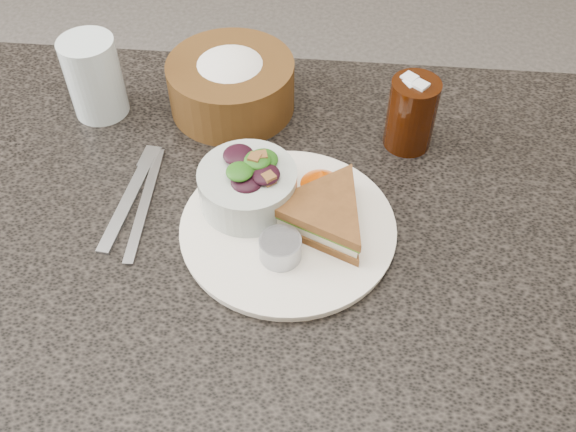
% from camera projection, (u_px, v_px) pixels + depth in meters
% --- Properties ---
extents(dining_table, '(1.00, 0.70, 0.75)m').
position_uv_depth(dining_table, '(258.00, 354.00, 1.13)').
color(dining_table, black).
rests_on(dining_table, floor).
extents(dinner_plate, '(0.27, 0.27, 0.01)m').
position_uv_depth(dinner_plate, '(288.00, 228.00, 0.82)').
color(dinner_plate, silver).
rests_on(dinner_plate, dining_table).
extents(sandwich, '(0.21, 0.21, 0.04)m').
position_uv_depth(sandwich, '(324.00, 214.00, 0.80)').
color(sandwich, brown).
rests_on(sandwich, dinner_plate).
extents(salad_bowl, '(0.14, 0.14, 0.07)m').
position_uv_depth(salad_bowl, '(248.00, 182.00, 0.82)').
color(salad_bowl, '#A4B0AB').
rests_on(salad_bowl, dinner_plate).
extents(dressing_ramekin, '(0.07, 0.07, 0.03)m').
position_uv_depth(dressing_ramekin, '(280.00, 248.00, 0.77)').
color(dressing_ramekin, '#9397A1').
rests_on(dressing_ramekin, dinner_plate).
extents(orange_wedge, '(0.08, 0.08, 0.03)m').
position_uv_depth(orange_wedge, '(321.00, 178.00, 0.85)').
color(orange_wedge, '#E64D00').
rests_on(orange_wedge, dinner_plate).
extents(fork, '(0.04, 0.18, 0.00)m').
position_uv_depth(fork, '(127.00, 202.00, 0.85)').
color(fork, '#A6ACB6').
rests_on(fork, dining_table).
extents(knife, '(0.02, 0.21, 0.00)m').
position_uv_depth(knife, '(145.00, 203.00, 0.85)').
color(knife, '#919399').
rests_on(knife, dining_table).
extents(bread_basket, '(0.24, 0.24, 0.11)m').
position_uv_depth(bread_basket, '(231.00, 78.00, 0.95)').
color(bread_basket, '#4C3116').
rests_on(bread_basket, dining_table).
extents(cola_glass, '(0.09, 0.09, 0.12)m').
position_uv_depth(cola_glass, '(412.00, 111.00, 0.89)').
color(cola_glass, black).
rests_on(cola_glass, dining_table).
extents(water_glass, '(0.08, 0.08, 0.12)m').
position_uv_depth(water_glass, '(94.00, 77.00, 0.94)').
color(water_glass, silver).
rests_on(water_glass, dining_table).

